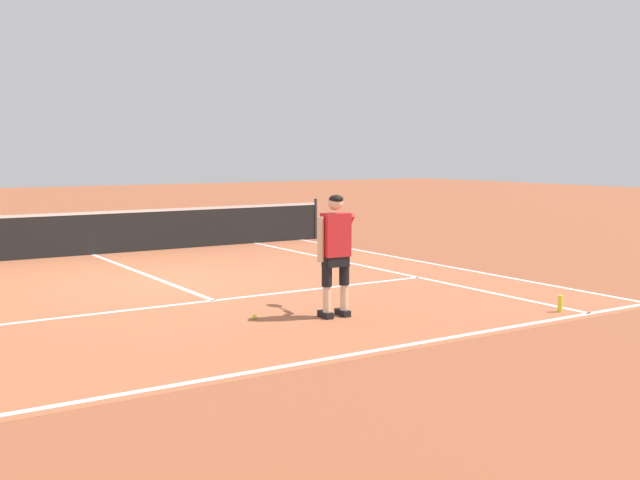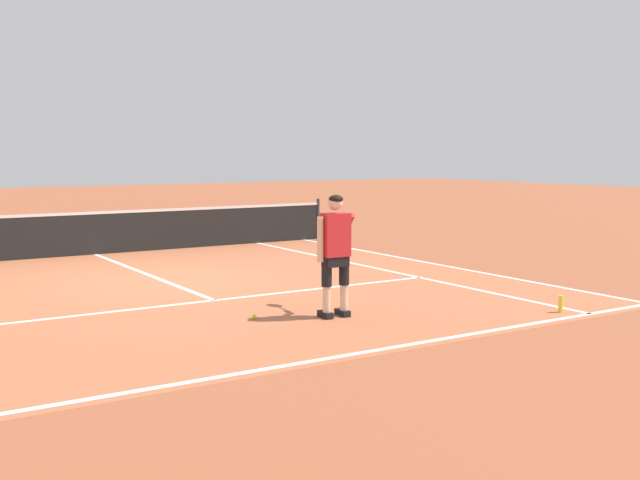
{
  "view_description": "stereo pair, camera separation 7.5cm",
  "coord_description": "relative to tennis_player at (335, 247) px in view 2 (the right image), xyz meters",
  "views": [
    {
      "loc": [
        -4.96,
        -12.93,
        2.29
      ],
      "look_at": [
        0.92,
        -3.79,
        1.05
      ],
      "focal_mm": 43.15,
      "sensor_mm": 36.0,
      "label": 1
    },
    {
      "loc": [
        -4.89,
        -12.97,
        2.29
      ],
      "look_at": [
        0.92,
        -3.79,
        1.05
      ],
      "focal_mm": 43.15,
      "sensor_mm": 36.0,
      "label": 2
    }
  ],
  "objects": [
    {
      "name": "line_doubles_right",
      "position": [
        4.56,
        3.31,
        -0.99
      ],
      "size": [
        0.1,
        10.19,
        0.01
      ],
      "primitive_type": "cube",
      "color": "white",
      "rests_on": "ground"
    },
    {
      "name": "line_singles_right",
      "position": [
        3.19,
        3.31,
        -0.99
      ],
      "size": [
        0.1,
        10.19,
        0.01
      ],
      "primitive_type": "cube",
      "color": "white",
      "rests_on": "ground"
    },
    {
      "name": "court_inner_surface",
      "position": [
        -0.93,
        3.31,
        -0.99
      ],
      "size": [
        10.98,
        10.59,
        0.0
      ],
      "primitive_type": "cube",
      "color": "#B2603D",
      "rests_on": "ground"
    },
    {
      "name": "line_service",
      "position": [
        -0.93,
        2.0,
        -0.99
      ],
      "size": [
        8.23,
        0.1,
        0.01
      ],
      "primitive_type": "cube",
      "color": "white",
      "rests_on": "ground"
    },
    {
      "name": "water_bottle",
      "position": [
        2.92,
        -1.48,
        -0.87
      ],
      "size": [
        0.07,
        0.07,
        0.24
      ],
      "primitive_type": "cylinder",
      "color": "yellow",
      "rests_on": "ground"
    },
    {
      "name": "tennis_net",
      "position": [
        -0.93,
        8.4,
        -0.49
      ],
      "size": [
        11.96,
        0.08,
        1.07
      ],
      "color": "#333338",
      "rests_on": "ground"
    },
    {
      "name": "line_baseline",
      "position": [
        -0.93,
        -1.79,
        -0.99
      ],
      "size": [
        10.98,
        0.1,
        0.01
      ],
      "primitive_type": "cube",
      "color": "white",
      "rests_on": "ground"
    },
    {
      "name": "tennis_ball_near_feet",
      "position": [
        -1.02,
        0.47,
        -0.96
      ],
      "size": [
        0.07,
        0.07,
        0.07
      ],
      "primitive_type": "sphere",
      "color": "#CCE02D",
      "rests_on": "ground"
    },
    {
      "name": "tennis_player",
      "position": [
        0.0,
        0.0,
        0.0
      ],
      "size": [
        0.68,
        1.1,
        1.71
      ],
      "color": "black",
      "rests_on": "ground"
    },
    {
      "name": "ground_plane",
      "position": [
        -0.93,
        4.16,
        -0.99
      ],
      "size": [
        80.0,
        80.0,
        0.0
      ],
      "primitive_type": "plane",
      "color": "#9E5133"
    },
    {
      "name": "line_centre_service",
      "position": [
        -0.93,
        5.2,
        -0.99
      ],
      "size": [
        0.1,
        6.4,
        0.01
      ],
      "primitive_type": "cube",
      "color": "white",
      "rests_on": "ground"
    }
  ]
}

